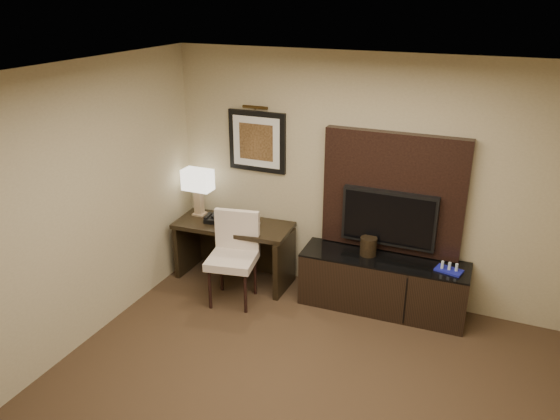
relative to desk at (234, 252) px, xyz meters
The scene contains 16 objects.
ceiling 3.50m from the desk, 55.71° to the right, with size 4.50×5.00×0.01m, color silver.
wall_back 1.80m from the desk, 13.42° to the left, with size 4.50×0.01×2.70m, color tan.
wall_left 2.49m from the desk, 110.03° to the right, with size 0.01×5.00×2.70m, color tan.
desk is the anchor object (origin of this frame).
credenza 1.78m from the desk, ahead, with size 1.77×0.49×0.61m, color black.
tv_wall_panel 2.01m from the desk, ahead, with size 1.50×0.12×1.30m, color black.
tv 1.89m from the desk, ahead, with size 1.00×0.08×0.60m, color black.
artwork 1.34m from the desk, 63.11° to the left, with size 0.70×0.04×0.70m, color black.
picture_light 1.72m from the desk, 60.16° to the left, with size 0.04×0.04×0.30m, color #443115.
desk_chair 0.53m from the desk, 64.29° to the right, with size 0.50×0.58×1.05m, color beige, non-canonical shape.
table_lamp 0.80m from the desk, behind, with size 0.32×0.18×0.51m, color tan, non-canonical shape.
desk_phone 0.48m from the desk, behind, with size 0.20×0.18×0.10m, color black, non-canonical shape.
blue_folder 0.38m from the desk, 12.13° to the right, with size 0.22×0.29×0.02m, color #183B9C.
book 0.51m from the desk, 13.93° to the right, with size 0.17×0.02×0.23m, color #9F9C7D.
ice_bucket 1.63m from the desk, ahead, with size 0.18×0.18×0.20m, color black.
minibar_tray 2.47m from the desk, ahead, with size 0.26×0.16×0.09m, color #161B94, non-canonical shape.
Camera 1 is at (1.35, -2.99, 3.26)m, focal length 35.00 mm.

